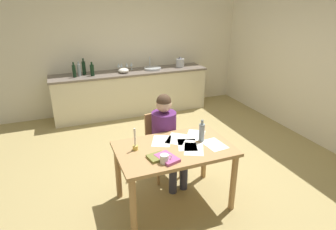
# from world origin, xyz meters

# --- Properties ---
(ground_plane) EXTENTS (5.20, 5.20, 0.04)m
(ground_plane) POSITION_xyz_m (0.00, 0.00, -0.02)
(ground_plane) COLOR tan
(wall_back) EXTENTS (5.20, 0.12, 2.60)m
(wall_back) POSITION_xyz_m (0.00, 2.60, 1.30)
(wall_back) COLOR silver
(wall_back) RESTS_ON ground
(wall_right) EXTENTS (0.12, 5.20, 2.60)m
(wall_right) POSITION_xyz_m (2.60, 0.00, 1.30)
(wall_right) COLOR silver
(wall_right) RESTS_ON ground
(kitchen_counter) EXTENTS (3.20, 0.64, 0.90)m
(kitchen_counter) POSITION_xyz_m (0.00, 2.24, 0.45)
(kitchen_counter) COLOR beige
(kitchen_counter) RESTS_ON ground
(dining_table) EXTENTS (1.30, 0.82, 0.75)m
(dining_table) POSITION_xyz_m (-0.31, -0.83, 0.64)
(dining_table) COLOR tan
(dining_table) RESTS_ON ground
(chair_at_table) EXTENTS (0.45, 0.45, 0.88)m
(chair_at_table) POSITION_xyz_m (-0.22, -0.18, 0.50)
(chair_at_table) COLOR tan
(chair_at_table) RESTS_ON ground
(person_seated) EXTENTS (0.37, 0.62, 1.19)m
(person_seated) POSITION_xyz_m (-0.21, -0.33, 0.68)
(person_seated) COLOR #592666
(person_seated) RESTS_ON ground
(coffee_mug) EXTENTS (0.13, 0.09, 0.09)m
(coffee_mug) POSITION_xyz_m (-0.52, -1.10, 0.80)
(coffee_mug) COLOR white
(coffee_mug) RESTS_ON dining_table
(candlestick) EXTENTS (0.06, 0.06, 0.26)m
(candlestick) POSITION_xyz_m (-0.73, -0.73, 0.83)
(candlestick) COLOR gold
(candlestick) RESTS_ON dining_table
(book_magazine) EXTENTS (0.23, 0.29, 0.03)m
(book_magazine) POSITION_xyz_m (-0.48, -1.05, 0.77)
(book_magazine) COLOR #B3508F
(book_magazine) RESTS_ON dining_table
(book_cookery) EXTENTS (0.21, 0.20, 0.03)m
(book_cookery) POSITION_xyz_m (-0.56, -0.99, 0.77)
(book_cookery) COLOR olive
(book_cookery) RESTS_ON dining_table
(paper_letter) EXTENTS (0.35, 0.36, 0.00)m
(paper_letter) POSITION_xyz_m (-0.20, -0.65, 0.76)
(paper_letter) COLOR white
(paper_letter) RESTS_ON dining_table
(paper_bill) EXTENTS (0.32, 0.36, 0.00)m
(paper_bill) POSITION_xyz_m (-0.12, -0.95, 0.76)
(paper_bill) COLOR white
(paper_bill) RESTS_ON dining_table
(paper_envelope) EXTENTS (0.32, 0.36, 0.00)m
(paper_envelope) POSITION_xyz_m (-0.39, -0.64, 0.76)
(paper_envelope) COLOR white
(paper_envelope) RESTS_ON dining_table
(paper_receipt) EXTENTS (0.34, 0.36, 0.00)m
(paper_receipt) POSITION_xyz_m (0.06, -0.65, 0.76)
(paper_receipt) COLOR white
(paper_receipt) RESTS_ON dining_table
(paper_notice) EXTENTS (0.30, 0.35, 0.00)m
(paper_notice) POSITION_xyz_m (-0.15, -0.84, 0.76)
(paper_notice) COLOR white
(paper_notice) RESTS_ON dining_table
(paper_flyer) EXTENTS (0.24, 0.32, 0.00)m
(paper_flyer) POSITION_xyz_m (0.15, -0.94, 0.76)
(paper_flyer) COLOR white
(paper_flyer) RESTS_ON dining_table
(wine_bottle_on_table) EXTENTS (0.07, 0.07, 0.26)m
(wine_bottle_on_table) POSITION_xyz_m (0.05, -0.81, 0.87)
(wine_bottle_on_table) COLOR #8C999E
(wine_bottle_on_table) RESTS_ON dining_table
(sink_unit) EXTENTS (0.36, 0.36, 0.24)m
(sink_unit) POSITION_xyz_m (0.47, 2.24, 0.92)
(sink_unit) COLOR #B2B7BC
(sink_unit) RESTS_ON kitchen_counter
(bottle_oil) EXTENTS (0.06, 0.06, 0.29)m
(bottle_oil) POSITION_xyz_m (-1.11, 2.17, 1.02)
(bottle_oil) COLOR black
(bottle_oil) RESTS_ON kitchen_counter
(bottle_vinegar) EXTENTS (0.06, 0.06, 0.28)m
(bottle_vinegar) POSITION_xyz_m (-1.01, 2.24, 1.02)
(bottle_vinegar) COLOR #8C999E
(bottle_vinegar) RESTS_ON kitchen_counter
(bottle_wine_red) EXTENTS (0.07, 0.07, 0.32)m
(bottle_wine_red) POSITION_xyz_m (-0.91, 2.32, 1.04)
(bottle_wine_red) COLOR black
(bottle_wine_red) RESTS_ON kitchen_counter
(bottle_sauce) EXTENTS (0.08, 0.08, 0.27)m
(bottle_sauce) POSITION_xyz_m (-0.77, 2.16, 1.01)
(bottle_sauce) COLOR black
(bottle_sauce) RESTS_ON kitchen_counter
(mixing_bowl) EXTENTS (0.21, 0.21, 0.09)m
(mixing_bowl) POSITION_xyz_m (-0.16, 2.17, 0.95)
(mixing_bowl) COLOR white
(mixing_bowl) RESTS_ON kitchen_counter
(stovetop_kettle) EXTENTS (0.18, 0.18, 0.22)m
(stovetop_kettle) POSITION_xyz_m (1.11, 2.24, 1.00)
(stovetop_kettle) COLOR #B7BABF
(stovetop_kettle) RESTS_ON kitchen_counter
(wine_glass_near_sink) EXTENTS (0.07, 0.07, 0.15)m
(wine_glass_near_sink) POSITION_xyz_m (0.06, 2.39, 1.01)
(wine_glass_near_sink) COLOR silver
(wine_glass_near_sink) RESTS_ON kitchen_counter
(wine_glass_by_kettle) EXTENTS (0.07, 0.07, 0.15)m
(wine_glass_by_kettle) POSITION_xyz_m (-0.03, 2.39, 1.01)
(wine_glass_by_kettle) COLOR silver
(wine_glass_by_kettle) RESTS_ON kitchen_counter
(wine_glass_back_left) EXTENTS (0.07, 0.07, 0.15)m
(wine_glass_back_left) POSITION_xyz_m (-0.15, 2.39, 1.01)
(wine_glass_back_left) COLOR silver
(wine_glass_back_left) RESTS_ON kitchen_counter
(wine_glass_back_right) EXTENTS (0.07, 0.07, 0.15)m
(wine_glass_back_right) POSITION_xyz_m (-0.21, 2.39, 1.01)
(wine_glass_back_right) COLOR silver
(wine_glass_back_right) RESTS_ON kitchen_counter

